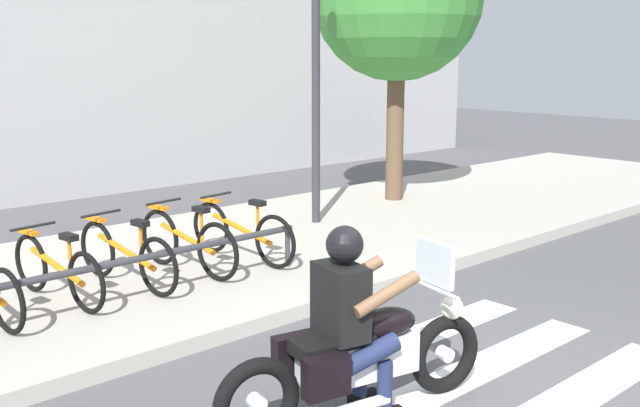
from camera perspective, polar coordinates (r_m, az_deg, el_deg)
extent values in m
cube|color=#A8A399|center=(8.92, -11.26, -4.87)|extent=(24.00, 4.40, 0.15)
cube|color=white|center=(6.06, 19.06, -14.15)|extent=(2.80, 0.40, 0.01)
cube|color=white|center=(6.44, 12.70, -12.21)|extent=(2.80, 0.40, 0.01)
cube|color=white|center=(6.88, 7.19, -10.39)|extent=(2.80, 0.40, 0.01)
torus|color=black|center=(5.81, 9.72, -11.48)|extent=(0.64, 0.24, 0.63)
cylinder|color=silver|center=(5.81, 9.72, -11.48)|extent=(0.13, 0.12, 0.11)
torus|color=black|center=(5.02, -4.94, -15.20)|extent=(0.64, 0.24, 0.63)
cylinder|color=silver|center=(5.02, -4.94, -15.20)|extent=(0.13, 0.12, 0.11)
cube|color=silver|center=(5.31, 2.99, -11.94)|extent=(0.91, 0.46, 0.28)
ellipsoid|color=black|center=(5.34, 5.01, -9.28)|extent=(0.57, 0.38, 0.22)
cube|color=black|center=(5.15, 0.93, -10.91)|extent=(0.61, 0.39, 0.10)
cube|color=black|center=(5.29, -1.99, -11.58)|extent=(0.34, 0.18, 0.28)
cube|color=black|center=(4.93, 0.48, -13.33)|extent=(0.34, 0.18, 0.28)
cylinder|color=silver|center=(5.51, 8.63, -6.46)|extent=(0.16, 0.61, 0.03)
sphere|color=white|center=(5.71, 10.23, -8.01)|extent=(0.18, 0.18, 0.18)
cube|color=silver|center=(5.48, 8.95, -4.61)|extent=(0.12, 0.40, 0.32)
cube|color=black|center=(5.07, 1.61, -7.63)|extent=(0.34, 0.45, 0.52)
sphere|color=black|center=(4.97, 1.93, -3.21)|extent=(0.26, 0.26, 0.26)
cylinder|color=brown|center=(5.34, 2.49, -5.75)|extent=(0.53, 0.20, 0.26)
cylinder|color=brown|center=(4.99, 5.22, -7.04)|extent=(0.53, 0.20, 0.26)
cylinder|color=#1E284C|center=(5.40, 2.06, -10.48)|extent=(0.46, 0.23, 0.24)
cylinder|color=#1E284C|center=(5.58, 3.11, -13.20)|extent=(0.11, 0.11, 0.46)
cube|color=black|center=(5.69, 3.44, -14.86)|extent=(0.26, 0.15, 0.08)
cylinder|color=#1E284C|center=(5.15, 3.99, -11.63)|extent=(0.46, 0.23, 0.24)
cylinder|color=#1E284C|center=(5.35, 5.05, -14.42)|extent=(0.11, 0.11, 0.46)
torus|color=black|center=(6.98, -23.19, -7.01)|extent=(0.13, 0.60, 0.60)
torus|color=black|center=(8.11, -21.59, -4.32)|extent=(0.13, 0.61, 0.61)
torus|color=black|center=(7.26, -17.75, -5.89)|extent=(0.13, 0.61, 0.61)
cylinder|color=orange|center=(7.66, -19.81, -4.62)|extent=(0.18, 0.91, 0.25)
cylinder|color=orange|center=(7.41, -18.90, -3.87)|extent=(0.04, 0.04, 0.37)
cube|color=black|center=(7.36, -18.99, -2.47)|extent=(0.13, 0.21, 0.06)
cylinder|color=black|center=(7.93, -21.46, -1.67)|extent=(0.48, 0.09, 0.03)
cube|color=orange|center=(8.03, -21.76, -2.06)|extent=(0.12, 0.29, 0.04)
torus|color=black|center=(8.40, -16.93, -3.40)|extent=(0.13, 0.62, 0.62)
torus|color=black|center=(7.55, -12.49, -4.85)|extent=(0.13, 0.62, 0.62)
cylinder|color=orange|center=(7.95, -14.86, -3.65)|extent=(0.19, 0.95, 0.26)
cylinder|color=orange|center=(7.70, -13.77, -2.87)|extent=(0.04, 0.04, 0.38)
cube|color=black|center=(7.66, -13.84, -1.49)|extent=(0.13, 0.21, 0.06)
cylinder|color=black|center=(8.22, -16.70, -0.75)|extent=(0.48, 0.09, 0.03)
cube|color=orange|center=(8.32, -17.07, -1.16)|extent=(0.12, 0.29, 0.04)
torus|color=black|center=(8.69, -12.37, -2.56)|extent=(0.14, 0.65, 0.65)
torus|color=black|center=(7.95, -7.99, -3.74)|extent=(0.14, 0.65, 0.65)
cylinder|color=orange|center=(8.30, -10.30, -2.68)|extent=(0.18, 0.89, 0.24)
cylinder|color=orange|center=(8.07, -9.22, -1.84)|extent=(0.04, 0.04, 0.40)
cube|color=black|center=(8.03, -9.26, -0.45)|extent=(0.13, 0.21, 0.06)
cylinder|color=black|center=(8.52, -12.09, 0.14)|extent=(0.48, 0.09, 0.03)
cube|color=orange|center=(8.62, -12.47, -0.29)|extent=(0.12, 0.29, 0.04)
torus|color=black|center=(9.11, -8.50, -1.84)|extent=(0.13, 0.63, 0.63)
torus|color=black|center=(8.34, -3.53, -2.99)|extent=(0.13, 0.63, 0.63)
cylinder|color=orange|center=(8.70, -6.13, -1.98)|extent=(0.19, 0.97, 0.26)
cylinder|color=orange|center=(8.47, -4.88, -1.22)|extent=(0.04, 0.04, 0.38)
cube|color=black|center=(8.43, -4.90, 0.06)|extent=(0.13, 0.21, 0.06)
cylinder|color=black|center=(8.94, -8.11, 0.65)|extent=(0.48, 0.09, 0.03)
cube|color=orange|center=(9.04, -8.56, 0.26)|extent=(0.12, 0.29, 0.04)
cylinder|color=#333338|center=(7.15, -18.16, -4.99)|extent=(5.07, 0.07, 0.07)
cylinder|color=#333338|center=(8.47, -2.54, -3.43)|extent=(0.06, 0.06, 0.45)
cylinder|color=#2D2D33|center=(10.45, -0.32, 7.97)|extent=(0.12, 0.12, 3.81)
cylinder|color=brown|center=(12.28, 5.86, 5.46)|extent=(0.29, 0.29, 2.53)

